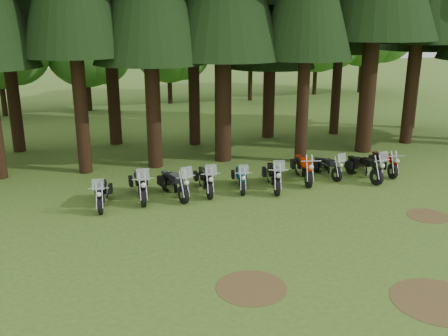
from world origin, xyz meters
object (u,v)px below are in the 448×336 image
Objects in this scene: motorcycle_2 at (174,185)px; motorcycle_4 at (240,179)px; motorcycle_8 at (364,168)px; motorcycle_3 at (206,181)px; motorcycle_7 at (327,167)px; motorcycle_1 at (140,186)px; motorcycle_5 at (274,177)px; motorcycle_9 at (384,163)px; motorcycle_0 at (102,194)px; motorcycle_6 at (303,169)px.

motorcycle_2 is 2.68m from motorcycle_4.
motorcycle_3 is at bearing 169.92° from motorcycle_8.
motorcycle_3 is at bearing 176.92° from motorcycle_7.
motorcycle_1 is at bearing -168.72° from motorcycle_4.
motorcycle_4 is at bearing 1.29° from motorcycle_3.
motorcycle_1 is 1.27m from motorcycle_2.
motorcycle_9 is at bearing 18.56° from motorcycle_5.
motorcycle_8 reaches higher than motorcycle_7.
motorcycle_9 is at bearing 1.95° from motorcycle_1.
motorcycle_5 is at bearing -2.19° from motorcycle_4.
motorcycle_3 is at bearing 14.40° from motorcycle_0.
motorcycle_4 is 0.87× the size of motorcycle_8.
motorcycle_8 is 1.42m from motorcycle_9.
motorcycle_5 is 4.08m from motorcycle_8.
motorcycle_2 is at bearing 13.40° from motorcycle_0.
motorcycle_6 is at bearing 33.35° from motorcycle_5.
motorcycle_0 is 6.62m from motorcycle_5.
motorcycle_8 is (8.02, -0.42, 0.00)m from motorcycle_2.
motorcycle_2 is 1.03× the size of motorcycle_3.
motorcycle_2 is at bearing -168.47° from motorcycle_3.
motorcycle_5 is 1.07× the size of motorcycle_9.
motorcycle_6 is at bearing -178.55° from motorcycle_7.
motorcycle_2 is at bearing -165.54° from motorcycle_4.
motorcycle_3 is 5.47m from motorcycle_7.
motorcycle_9 is at bearing 4.78° from motorcycle_3.
motorcycle_9 is at bearing -12.29° from motorcycle_7.
motorcycle_9 is (5.41, 0.39, -0.04)m from motorcycle_5.
motorcycle_7 is 1.52m from motorcycle_8.
motorcycle_0 reaches higher than motorcycle_7.
motorcycle_8 is (2.49, -0.65, -0.02)m from motorcycle_6.
motorcycle_4 is 4.07m from motorcycle_7.
motorcycle_2 is at bearing -164.17° from motorcycle_6.
motorcycle_9 is (6.67, 0.03, 0.02)m from motorcycle_4.
motorcycle_9 is at bearing 11.27° from motorcycle_0.
motorcycle_4 is (3.93, -0.16, -0.07)m from motorcycle_1.
motorcycle_2 is 6.75m from motorcycle_7.
motorcycle_9 is (10.60, -0.13, -0.05)m from motorcycle_1.
motorcycle_6 is 1.03× the size of motorcycle_8.
motorcycle_0 is 8.22m from motorcycle_6.
motorcycle_7 is at bearing 20.48° from motorcycle_6.
motorcycle_5 reaches higher than motorcycle_0.
motorcycle_4 is at bearing -162.78° from motorcycle_6.
motorcycle_9 is (12.03, 0.22, -0.00)m from motorcycle_0.
motorcycle_1 reaches higher than motorcycle_0.
motorcycle_0 is 0.93× the size of motorcycle_5.
motorcycle_8 is at bearing 8.63° from motorcycle_4.
motorcycle_6 is 1.21m from motorcycle_7.
motorcycle_0 is 1.47m from motorcycle_1.
motorcycle_5 reaches higher than motorcycle_3.
motorcycle_7 is 2.63m from motorcycle_9.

